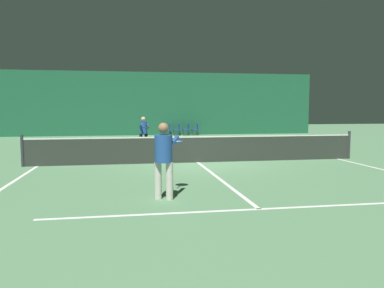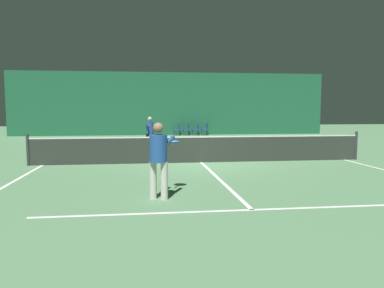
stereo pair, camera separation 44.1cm
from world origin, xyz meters
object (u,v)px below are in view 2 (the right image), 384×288
(player_near, at_px, (159,155))
(courtside_chair_1, at_px, (187,129))
(courtside_chair_0, at_px, (178,129))
(player_far, at_px, (150,131))
(tennis_net, at_px, (201,148))
(courtside_chair_3, at_px, (206,129))
(courtside_chair_2, at_px, (196,129))

(player_near, bearing_deg, courtside_chair_1, 14.48)
(player_near, xyz_separation_m, courtside_chair_1, (2.81, 18.95, -0.47))
(courtside_chair_0, bearing_deg, player_far, -13.18)
(player_far, xyz_separation_m, courtside_chair_1, (2.84, 9.24, -0.42))
(tennis_net, bearing_deg, courtside_chair_3, 79.90)
(courtside_chair_0, xyz_separation_m, courtside_chair_1, (0.67, 0.00, 0.00))
(player_near, relative_size, player_far, 1.06)
(tennis_net, xyz_separation_m, courtside_chair_2, (1.77, 13.70, -0.03))
(player_far, bearing_deg, tennis_net, 17.31)
(player_near, height_order, courtside_chair_3, player_near)
(tennis_net, height_order, courtside_chair_2, tennis_net)
(courtside_chair_0, relative_size, courtside_chair_3, 1.00)
(courtside_chair_0, xyz_separation_m, courtside_chair_3, (2.02, 0.00, 0.00))
(player_far, xyz_separation_m, courtside_chair_0, (2.16, 9.24, -0.42))
(courtside_chair_0, bearing_deg, player_near, -6.44)
(tennis_net, distance_m, player_near, 5.55)
(courtside_chair_0, bearing_deg, tennis_net, -1.75)
(courtside_chair_2, bearing_deg, player_far, -20.81)
(courtside_chair_1, distance_m, courtside_chair_3, 1.35)
(courtside_chair_3, bearing_deg, player_near, -12.39)
(tennis_net, relative_size, courtside_chair_2, 14.29)
(courtside_chair_3, bearing_deg, tennis_net, -10.10)
(courtside_chair_2, relative_size, courtside_chair_3, 1.00)
(courtside_chair_0, relative_size, courtside_chair_2, 1.00)
(player_far, relative_size, courtside_chair_3, 1.85)
(player_near, xyz_separation_m, player_far, (-0.02, 9.71, -0.05))
(tennis_net, relative_size, courtside_chair_0, 14.29)
(player_near, distance_m, courtside_chair_1, 19.17)
(tennis_net, bearing_deg, courtside_chair_2, 82.65)
(courtside_chair_1, bearing_deg, courtside_chair_2, 90.00)
(player_near, bearing_deg, courtside_chair_0, 16.48)
(player_far, bearing_deg, courtside_chair_0, 162.75)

